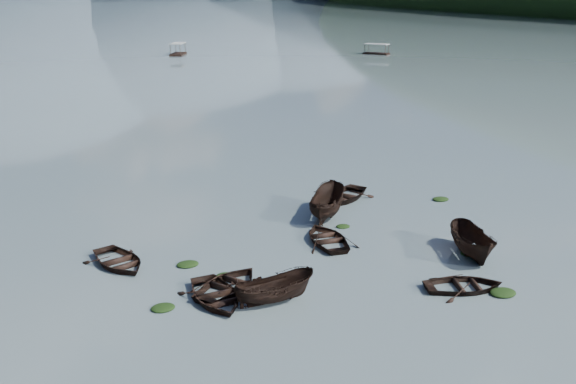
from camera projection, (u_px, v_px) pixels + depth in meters
name	position (u px, v px, depth m)	size (l,w,h in m)	color
ground_plane	(384.00, 312.00, 28.45)	(2400.00, 2400.00, 0.00)	slate
rowboat_0	(216.00, 300.00, 29.49)	(2.98, 4.18, 0.86)	black
rowboat_1	(229.00, 289.00, 30.59)	(2.92, 4.09, 0.85)	black
rowboat_2	(275.00, 301.00, 29.40)	(1.48, 3.95, 1.52)	black
rowboat_3	(327.00, 242.00, 36.25)	(2.94, 4.11, 0.85)	black
rowboat_4	(464.00, 289.00, 30.56)	(2.72, 3.81, 0.79)	black
rowboat_5	(471.00, 255.00, 34.43)	(1.71, 4.55, 1.76)	black
rowboat_6	(119.00, 265.00, 33.25)	(2.94, 4.11, 0.85)	black
rowboat_7	(342.00, 199.00, 43.52)	(3.32, 4.64, 0.96)	black
rowboat_8	(326.00, 216.00, 40.34)	(1.88, 4.99, 1.93)	black
weed_clump_0	(163.00, 309.00, 28.71)	(1.09, 0.89, 0.24)	black
weed_clump_1	(264.00, 294.00, 30.07)	(0.97, 0.78, 0.21)	black
weed_clump_2	(503.00, 294.00, 30.08)	(1.28, 1.03, 0.28)	black
weed_clump_3	(343.00, 227.00, 38.51)	(0.86, 0.72, 0.19)	black
weed_clump_4	(470.00, 254.00, 34.62)	(1.12, 0.89, 0.23)	black
weed_clump_5	(188.00, 265.00, 33.20)	(1.15, 0.93, 0.24)	black
weed_clump_6	(225.00, 276.00, 31.95)	(0.88, 0.74, 0.18)	black
weed_clump_7	(441.00, 200.00, 43.37)	(1.15, 0.92, 0.25)	black
pontoon_centre	(178.00, 55.00, 136.13)	(2.55, 6.12, 2.35)	black
pontoon_right	(376.00, 54.00, 137.40)	(2.28, 5.47, 2.10)	black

